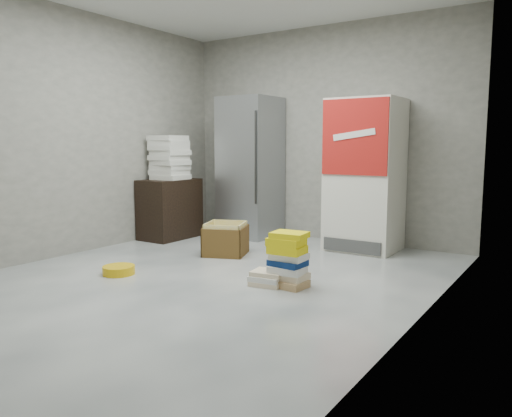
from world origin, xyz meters
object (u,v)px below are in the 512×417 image
object	(u,v)px
steel_fridge	(251,168)
coke_cooler	(365,175)
cardboard_box	(226,241)
wood_shelf	(170,209)
phonebook_stack_main	(288,259)

from	to	relation	value
steel_fridge	coke_cooler	xyz separation A→B (m)	(1.65, -0.01, -0.05)
coke_cooler	cardboard_box	world-z (taller)	coke_cooler
steel_fridge	coke_cooler	bearing A→B (deg)	-0.18
steel_fridge	wood_shelf	distance (m)	1.23
steel_fridge	coke_cooler	world-z (taller)	steel_fridge
steel_fridge	coke_cooler	distance (m)	1.65
steel_fridge	cardboard_box	size ratio (longest dim) A/B	3.17
coke_cooler	wood_shelf	bearing A→B (deg)	-163.72
steel_fridge	cardboard_box	xyz separation A→B (m)	(0.42, -1.14, -0.80)
coke_cooler	cardboard_box	size ratio (longest dim) A/B	3.01
coke_cooler	phonebook_stack_main	bearing A→B (deg)	-89.00
wood_shelf	phonebook_stack_main	world-z (taller)	wood_shelf
coke_cooler	wood_shelf	world-z (taller)	coke_cooler
wood_shelf	coke_cooler	bearing A→B (deg)	16.28
wood_shelf	cardboard_box	distance (m)	1.34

